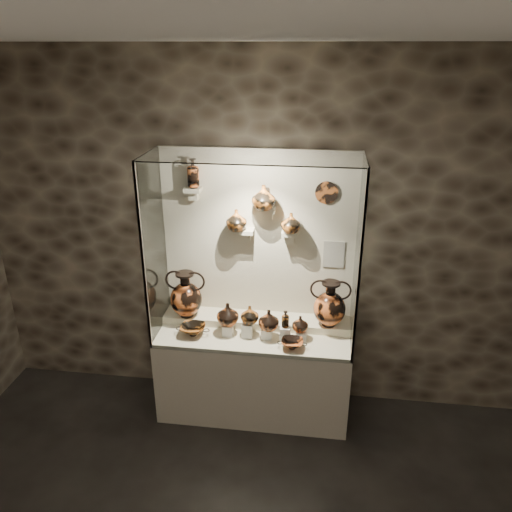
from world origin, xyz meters
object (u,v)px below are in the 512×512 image
Objects in this scene: lekythos_tall at (193,172)px; ovoid_vase_c at (291,223)px; jug_b at (250,315)px; amphora_right at (330,304)px; jug_a at (228,314)px; kylix_right at (292,343)px; amphora_left at (186,294)px; kylix_left at (193,329)px; ovoid_vase_a at (236,220)px; jug_e at (300,324)px; jug_c at (269,320)px; lekythos_small at (285,318)px; ovoid_vase_b at (264,197)px.

lekythos_tall is 0.92m from ovoid_vase_c.
lekythos_tall is at bearing 152.51° from jug_b.
amphora_right is at bearing 8.71° from lekythos_tall.
jug_a is 0.61m from kylix_right.
amphora_left is 0.33m from kylix_left.
amphora_right is at bearing -5.83° from kylix_left.
jug_b is at bearing -42.14° from ovoid_vase_a.
jug_e is at bearing -33.10° from amphora_left.
amphora_right is at bearing 14.33° from jug_b.
jug_a reaches higher than jug_c.
kylix_right is 1.29× the size of ovoid_vase_a.
ovoid_vase_a is at bearing 159.41° from jug_e.
kylix_right is 0.87× the size of lekythos_tall.
jug_b is 0.94× the size of lekythos_small.
jug_a is 1.25m from lekythos_tall.
ovoid_vase_b reaches higher than kylix_right.
ovoid_vase_a is (-0.52, 0.39, 0.93)m from kylix_right.
kylix_left is 1.26m from ovoid_vase_c.
jug_b and lekythos_small have the same top height.
ovoid_vase_a is at bearing -167.97° from amphora_right.
ovoid_vase_b is (-0.08, 0.25, 1.01)m from jug_c.
kylix_left is 1.37× the size of ovoid_vase_b.
amphora_left is 0.44m from jug_a.
jug_a is 1.09× the size of ovoid_vase_a.
amphora_left is 0.80m from jug_c.
lekythos_small is 0.63× the size of lekythos_tall.
jug_e is at bearing -1.83° from lekythos_tall.
kylix_left is at bearing -134.03° from ovoid_vase_b.
lekythos_tall is at bearing 27.42° from amphora_left.
jug_c is 1.07× the size of lekythos_small.
jug_b is (0.60, -0.16, -0.07)m from amphora_left.
amphora_left is 1.28m from amphora_right.
kylix_left is (-0.80, -0.04, -0.15)m from lekythos_small.
jug_a is (-0.87, -0.16, -0.08)m from amphora_right.
kylix_right is (0.57, -0.15, -0.15)m from jug_a.
jug_e reaches higher than kylix_left.
amphora_left is 0.83m from ovoid_vase_a.
ovoid_vase_b is at bearing 70.37° from jug_b.
ovoid_vase_c is at bearing 24.16° from ovoid_vase_b.
lekythos_tall is at bearing 165.65° from jug_e.
jug_a is 0.50m from lekythos_small.
amphora_left is 1.81× the size of kylix_right.
ovoid_vase_c is (0.46, 0.01, -0.01)m from ovoid_vase_a.
lekythos_small is at bearing -137.33° from amphora_right.
lekythos_tall is (-0.01, 0.33, 1.32)m from kylix_left.
amphora_right is at bearing 35.55° from lekythos_small.
lekythos_tall is 1.32× the size of ovoid_vase_b.
lekythos_tall is (-0.51, 0.28, 1.16)m from jug_b.
kylix_left is 1.03m from ovoid_vase_a.
jug_c is at bearing -9.38° from lekythos_tall.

